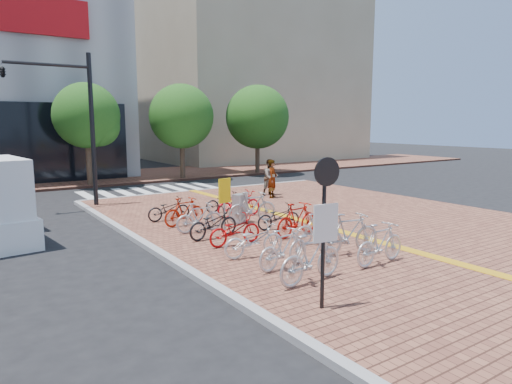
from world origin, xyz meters
TOP-DOWN VIEW (x-y plane):
  - ground at (0.00, 0.00)m, footprint 120.00×120.00m
  - tactile_strip at (2.00, -5.00)m, footprint 0.40×34.00m
  - kerb_west at (-4.00, -5.00)m, footprint 0.25×34.00m
  - kerb_north at (3.00, 12.00)m, footprint 14.00×0.25m
  - far_sidewalk at (0.00, 21.00)m, footprint 70.00×8.00m
  - building_beige at (18.00, 32.00)m, footprint 20.00×18.00m
  - crosswalk at (0.50, 14.00)m, footprint 7.50×4.00m
  - street_trees at (5.04, 17.45)m, footprint 16.20×4.60m
  - bike_0 at (-2.12, -2.63)m, footprint 1.97×0.72m
  - bike_1 at (-2.00, -1.46)m, footprint 1.75×0.73m
  - bike_2 at (-2.08, -0.21)m, footprint 1.83×0.81m
  - bike_3 at (-1.87, 1.13)m, footprint 1.76×0.64m
  - bike_4 at (-2.01, 2.22)m, footprint 1.87×0.86m
  - bike_5 at (-2.01, 3.17)m, footprint 1.70×0.57m
  - bike_6 at (-1.99, 4.40)m, footprint 1.74×0.76m
  - bike_7 at (-2.12, 5.49)m, footprint 1.65×0.61m
  - bike_8 at (0.26, -2.58)m, footprint 1.85×0.64m
  - bike_9 at (0.26, -1.47)m, footprint 2.02×0.89m
  - bike_10 at (0.29, -0.15)m, footprint 1.62×0.63m
  - bike_11 at (0.34, 0.92)m, footprint 1.90×0.81m
  - bike_12 at (0.47, 2.08)m, footprint 1.69×0.77m
  - bike_13 at (0.26, 3.41)m, footprint 1.97×0.74m
  - bike_14 at (0.39, 4.56)m, footprint 1.96×0.72m
  - bike_15 at (0.41, 5.70)m, footprint 1.67×0.82m
  - pedestrian_a at (4.20, 7.59)m, footprint 0.81×0.77m
  - pedestrian_b at (4.61, 8.33)m, footprint 0.92×0.73m
  - utility_box at (-0.12, 3.67)m, footprint 0.58×0.50m
  - yellow_sign at (-1.43, 2.49)m, footprint 0.50×0.17m
  - notice_sign at (-2.89, -3.90)m, footprint 0.55×0.16m
  - traffic_light_pole at (-5.02, 10.42)m, footprint 3.54×1.36m

SIDE VIEW (x-z plane):
  - ground at x=0.00m, z-range 0.00..0.00m
  - crosswalk at x=0.50m, z-range 0.00..0.01m
  - far_sidewalk at x=0.00m, z-range 0.00..0.15m
  - kerb_west at x=-4.00m, z-range 0.00..0.15m
  - kerb_north at x=3.00m, z-range 0.00..0.15m
  - tactile_strip at x=2.00m, z-range 0.15..0.16m
  - bike_15 at x=0.41m, z-range 0.15..0.99m
  - bike_12 at x=0.47m, z-range 0.15..1.01m
  - bike_7 at x=-2.12m, z-range 0.15..1.01m
  - bike_3 at x=-1.87m, z-range 0.15..1.07m
  - bike_2 at x=-2.08m, z-range 0.15..1.08m
  - bike_10 at x=0.29m, z-range 0.15..1.10m
  - bike_4 at x=-2.01m, z-range 0.15..1.10m
  - bike_5 at x=-2.01m, z-range 0.15..1.15m
  - bike_6 at x=-1.99m, z-range 0.15..1.16m
  - bike_14 at x=0.39m, z-range 0.15..1.17m
  - bike_1 at x=-2.00m, z-range 0.15..1.17m
  - utility_box at x=-0.12m, z-range 0.15..1.21m
  - bike_8 at x=0.26m, z-range 0.15..1.24m
  - bike_11 at x=0.34m, z-range 0.15..1.26m
  - bike_13 at x=0.26m, z-range 0.15..1.30m
  - bike_0 at x=-2.12m, z-range 0.15..1.31m
  - bike_9 at x=0.26m, z-range 0.15..1.32m
  - pedestrian_b at x=4.61m, z-range 0.15..1.97m
  - pedestrian_a at x=4.20m, z-range 0.15..2.01m
  - yellow_sign at x=-1.43m, z-range 0.51..2.35m
  - notice_sign at x=-2.89m, z-range 0.54..3.53m
  - street_trees at x=5.04m, z-range 0.92..7.27m
  - traffic_light_pole at x=-5.02m, z-range 1.40..7.99m
  - building_beige at x=18.00m, z-range 0.00..18.00m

